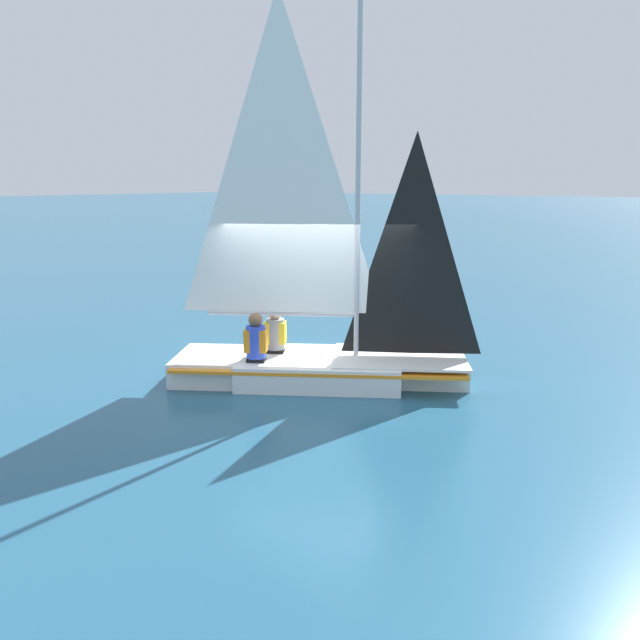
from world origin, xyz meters
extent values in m
plane|color=#235675|center=(0.00, 0.00, 0.00)|extent=(260.00, 260.00, 0.00)
cube|color=white|center=(0.00, 0.00, 0.20)|extent=(2.97, 2.69, 0.40)
cube|color=white|center=(1.50, 0.98, 0.20)|extent=(1.35, 1.30, 0.40)
cube|color=white|center=(-1.50, -0.98, 0.20)|extent=(1.61, 1.69, 0.40)
cube|color=orange|center=(0.00, 0.00, 0.32)|extent=(4.63, 3.78, 0.05)
cube|color=silver|center=(1.06, 0.69, 0.42)|extent=(2.52, 2.33, 0.04)
cylinder|color=#B7B7BC|center=(0.48, 0.31, 3.20)|extent=(0.08, 0.08, 5.60)
cylinder|color=#B7B7BC|center=(-0.51, -0.33, 1.09)|extent=(2.01, 1.34, 0.07)
pyramid|color=white|center=(-0.51, -0.33, 3.50)|extent=(1.90, 1.26, 4.76)
pyramid|color=black|center=(1.20, 0.78, 2.18)|extent=(1.33, 0.89, 3.37)
cube|color=black|center=(-1.99, -1.29, 0.14)|extent=(0.08, 0.07, 0.28)
cube|color=black|center=(-0.74, -0.23, 0.23)|extent=(0.37, 0.35, 0.45)
cylinder|color=gray|center=(-0.74, -0.23, 0.71)|extent=(0.42, 0.42, 0.50)
cube|color=yellow|center=(-0.74, -0.23, 0.73)|extent=(0.43, 0.40, 0.35)
sphere|color=tan|center=(-0.74, -0.23, 1.05)|extent=(0.22, 0.22, 0.22)
cylinder|color=white|center=(-0.74, -0.23, 1.14)|extent=(0.29, 0.29, 0.06)
cube|color=black|center=(-0.63, -0.81, 0.23)|extent=(0.37, 0.35, 0.45)
cylinder|color=blue|center=(-0.63, -0.81, 0.71)|extent=(0.42, 0.42, 0.50)
cube|color=orange|center=(-0.63, -0.81, 0.73)|extent=(0.43, 0.40, 0.35)
sphere|color=brown|center=(-0.63, -0.81, 1.05)|extent=(0.22, 0.22, 0.22)
camera|label=1|loc=(5.86, -7.61, 3.14)|focal=35.00mm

